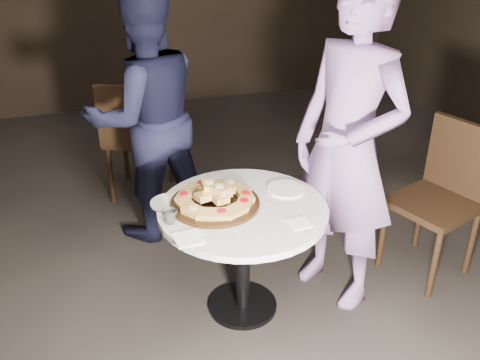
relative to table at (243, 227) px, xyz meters
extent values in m
plane|color=black|center=(-0.14, 0.03, -0.53)|extent=(7.00, 7.00, 0.00)
cylinder|color=black|center=(0.00, 0.00, -0.52)|extent=(0.50, 0.50, 0.03)
cylinder|color=black|center=(0.00, 0.00, -0.20)|extent=(0.10, 0.10, 0.60)
cylinder|color=silver|center=(0.00, 0.00, 0.10)|extent=(1.13, 1.13, 0.03)
cylinder|color=black|center=(-0.13, 0.06, 0.13)|extent=(0.60, 0.60, 0.02)
cube|color=#AF8843|center=(0.03, 0.04, 0.16)|extent=(0.08, 0.10, 0.04)
cylinder|color=#B60E18|center=(0.03, 0.04, 0.18)|extent=(0.05, 0.05, 0.01)
cube|color=#AF8843|center=(0.02, 0.11, 0.16)|extent=(0.11, 0.12, 0.04)
cube|color=#AF8843|center=(-0.02, 0.17, 0.16)|extent=(0.12, 0.12, 0.04)
cylinder|color=beige|center=(-0.02, 0.17, 0.18)|extent=(0.06, 0.06, 0.01)
cube|color=#AF8843|center=(-0.09, 0.21, 0.16)|extent=(0.12, 0.11, 0.04)
cube|color=#AF8843|center=(-0.16, 0.22, 0.16)|extent=(0.10, 0.09, 0.04)
cylinder|color=#B60E18|center=(-0.16, 0.22, 0.18)|extent=(0.05, 0.05, 0.01)
cube|color=#AF8843|center=(-0.23, 0.18, 0.16)|extent=(0.12, 0.12, 0.04)
cube|color=#AF8843|center=(-0.27, 0.12, 0.16)|extent=(0.12, 0.12, 0.04)
cylinder|color=#B60E18|center=(-0.27, 0.12, 0.18)|extent=(0.06, 0.06, 0.01)
cube|color=#AF8843|center=(-0.29, 0.05, 0.16)|extent=(0.09, 0.11, 0.04)
cube|color=#AF8843|center=(-0.26, -0.02, 0.16)|extent=(0.12, 0.12, 0.04)
cylinder|color=beige|center=(-0.26, -0.02, 0.18)|extent=(0.06, 0.06, 0.01)
cube|color=#AF8843|center=(-0.21, -0.07, 0.16)|extent=(0.12, 0.10, 0.04)
cube|color=#AF8843|center=(-0.14, -0.10, 0.16)|extent=(0.11, 0.09, 0.04)
cylinder|color=#B60E18|center=(-0.14, -0.10, 0.18)|extent=(0.05, 0.05, 0.01)
cube|color=#AF8843|center=(-0.06, -0.08, 0.16)|extent=(0.12, 0.11, 0.04)
cube|color=#AF8843|center=(0.00, -0.03, 0.16)|extent=(0.12, 0.12, 0.04)
cylinder|color=#B60E18|center=(0.00, -0.03, 0.18)|extent=(0.06, 0.06, 0.01)
cube|color=#AF8843|center=(-0.08, 0.07, 0.19)|extent=(0.12, 0.10, 0.04)
cylinder|color=#2D6B1E|center=(-0.08, 0.07, 0.21)|extent=(0.06, 0.06, 0.01)
cube|color=#AF8843|center=(-0.14, 0.11, 0.19)|extent=(0.12, 0.11, 0.04)
cylinder|color=beige|center=(-0.14, 0.11, 0.21)|extent=(0.06, 0.06, 0.01)
cube|color=#AF8843|center=(-0.18, 0.05, 0.19)|extent=(0.11, 0.10, 0.04)
cylinder|color=orange|center=(-0.18, 0.05, 0.21)|extent=(0.05, 0.05, 0.01)
cube|color=#AF8843|center=(-0.12, 0.01, 0.19)|extent=(0.09, 0.11, 0.04)
cylinder|color=#B60E18|center=(-0.12, 0.01, 0.21)|extent=(0.05, 0.05, 0.01)
cube|color=#AF8843|center=(-0.08, 0.07, 0.19)|extent=(0.12, 0.10, 0.04)
cylinder|color=#2D6B1E|center=(-0.08, 0.07, 0.21)|extent=(0.06, 0.06, 0.01)
cube|color=#AF8843|center=(-0.15, 0.09, 0.22)|extent=(0.08, 0.10, 0.04)
cylinder|color=beige|center=(-0.15, 0.09, 0.24)|extent=(0.05, 0.05, 0.01)
cube|color=#AF8843|center=(-0.11, 0.04, 0.22)|extent=(0.12, 0.12, 0.04)
cylinder|color=beige|center=(-0.11, 0.04, 0.24)|extent=(0.06, 0.06, 0.01)
cylinder|color=white|center=(-0.35, 0.15, 0.13)|extent=(0.20, 0.20, 0.01)
cylinder|color=white|center=(0.27, 0.10, 0.13)|extent=(0.23, 0.23, 0.01)
imported|color=silver|center=(-0.38, -0.04, 0.16)|extent=(0.10, 0.10, 0.07)
cube|color=white|center=(-0.33, -0.20, 0.12)|extent=(0.14, 0.14, 0.01)
cube|color=white|center=(0.21, -0.23, 0.12)|extent=(0.11, 0.11, 0.01)
cube|color=black|center=(-0.33, 1.52, -0.07)|extent=(0.57, 0.57, 0.04)
cube|color=black|center=(-0.42, 1.32, 0.16)|extent=(0.41, 0.21, 0.46)
cylinder|color=black|center=(-0.09, 1.61, -0.30)|extent=(0.05, 0.05, 0.46)
cylinder|color=black|center=(-0.43, 1.76, -0.30)|extent=(0.05, 0.05, 0.46)
cylinder|color=black|center=(-0.24, 1.27, -0.30)|extent=(0.05, 0.05, 0.46)
cylinder|color=black|center=(-0.58, 1.42, -0.30)|extent=(0.05, 0.05, 0.46)
cube|color=black|center=(1.16, 0.01, -0.07)|extent=(0.55, 0.55, 0.04)
cube|color=black|center=(1.37, 0.08, 0.16)|extent=(0.18, 0.42, 0.46)
cylinder|color=black|center=(0.93, 0.12, -0.30)|extent=(0.05, 0.05, 0.46)
cylinder|color=black|center=(1.05, -0.23, -0.30)|extent=(0.05, 0.05, 0.46)
cylinder|color=black|center=(1.27, 0.24, -0.30)|extent=(0.05, 0.05, 0.46)
cylinder|color=black|center=(1.40, -0.11, -0.30)|extent=(0.05, 0.05, 0.46)
imported|color=black|center=(-0.33, 0.97, 0.29)|extent=(0.89, 0.75, 1.64)
imported|color=slate|center=(0.57, 0.01, 0.36)|extent=(0.66, 0.77, 1.78)
camera|label=1|loc=(-0.71, -2.22, 1.50)|focal=40.00mm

